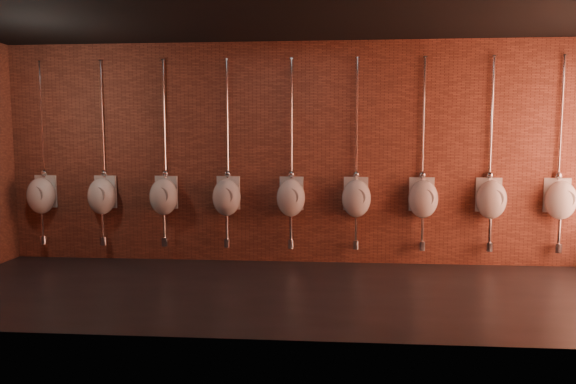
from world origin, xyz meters
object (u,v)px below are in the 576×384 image
object	(u,v)px
urinal_2	(164,196)
urinal_4	(291,197)
urinal_7	(491,199)
urinal_8	(561,199)
urinal_5	(356,198)
urinal_0	(42,195)
urinal_6	(423,198)
urinal_1	(102,195)
urinal_3	(227,196)

from	to	relation	value
urinal_2	urinal_4	size ratio (longest dim) A/B	1.00
urinal_4	urinal_7	distance (m)	2.80
urinal_7	urinal_8	bearing A→B (deg)	0.00
urinal_5	urinal_8	bearing A→B (deg)	0.00
urinal_0	urinal_5	world-z (taller)	same
urinal_7	urinal_6	bearing A→B (deg)	180.00
urinal_7	urinal_8	xyz separation A→B (m)	(0.93, 0.00, 0.00)
urinal_6	urinal_8	xyz separation A→B (m)	(1.87, 0.00, 0.00)
urinal_6	urinal_7	xyz separation A→B (m)	(0.93, 0.00, 0.00)
urinal_2	urinal_6	bearing A→B (deg)	0.00
urinal_7	urinal_8	size ratio (longest dim) A/B	1.00
urinal_6	urinal_2	bearing A→B (deg)	180.00
urinal_1	urinal_8	bearing A→B (deg)	0.00
urinal_5	urinal_8	world-z (taller)	same
urinal_0	urinal_4	xyz separation A→B (m)	(3.74, 0.00, 0.00)
urinal_5	urinal_1	bearing A→B (deg)	180.00
urinal_1	urinal_8	distance (m)	6.54
urinal_4	urinal_6	bearing A→B (deg)	0.00
urinal_2	urinal_5	world-z (taller)	same
urinal_0	urinal_2	bearing A→B (deg)	0.00
urinal_8	urinal_2	bearing A→B (deg)	180.00
urinal_3	urinal_6	distance (m)	2.80
urinal_0	urinal_1	xyz separation A→B (m)	(0.93, 0.00, 0.00)
urinal_7	urinal_8	world-z (taller)	same
urinal_5	urinal_6	distance (m)	0.93
urinal_2	urinal_6	xyz separation A→B (m)	(3.74, 0.00, 0.00)
urinal_3	urinal_8	world-z (taller)	same
urinal_5	urinal_8	xyz separation A→B (m)	(2.80, 0.00, 0.00)
urinal_6	urinal_8	distance (m)	1.87
urinal_1	urinal_7	world-z (taller)	same
urinal_2	urinal_7	distance (m)	4.67
urinal_2	urinal_4	distance (m)	1.87
urinal_2	urinal_5	distance (m)	2.80
urinal_3	urinal_5	size ratio (longest dim) A/B	1.00
urinal_3	urinal_4	distance (m)	0.93
urinal_3	urinal_7	distance (m)	3.74
urinal_2	urinal_5	size ratio (longest dim) A/B	1.00
urinal_2	urinal_4	bearing A→B (deg)	0.00
urinal_6	urinal_7	world-z (taller)	same
urinal_1	urinal_5	world-z (taller)	same
urinal_3	urinal_1	bearing A→B (deg)	180.00
urinal_8	urinal_1	bearing A→B (deg)	180.00
urinal_5	urinal_8	size ratio (longest dim) A/B	1.00
urinal_2	urinal_7	bearing A→B (deg)	0.00
urinal_0	urinal_4	distance (m)	3.74
urinal_2	urinal_3	bearing A→B (deg)	0.00
urinal_4	urinal_5	distance (m)	0.93
urinal_1	urinal_3	xyz separation A→B (m)	(1.87, 0.00, 0.00)
urinal_1	urinal_6	world-z (taller)	same
urinal_2	urinal_8	xyz separation A→B (m)	(5.61, 0.00, 0.00)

